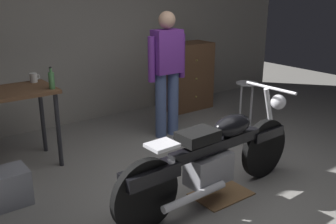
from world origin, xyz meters
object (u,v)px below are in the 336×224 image
wooden_dresser (187,76)px  storage_bin (4,188)px  motorcycle (214,156)px  bottle (52,80)px  person_standing (167,69)px  mug_white_ceramic (34,78)px  shop_stool (247,92)px

wooden_dresser → storage_bin: wooden_dresser is taller
motorcycle → bottle: bottle is taller
motorcycle → person_standing: (0.65, 1.62, 0.48)m
wooden_dresser → bottle: bottle is taller
bottle → mug_white_ceramic: bearing=97.7°
person_standing → mug_white_ceramic: 1.66m
mug_white_ceramic → bottle: bearing=-82.3°
motorcycle → wooden_dresser: size_ratio=1.99×
storage_bin → bottle: bottle is taller
motorcycle → mug_white_ceramic: bearing=113.0°
bottle → motorcycle: bearing=-60.8°
storage_bin → mug_white_ceramic: mug_white_ceramic is taller
wooden_dresser → storage_bin: bearing=-157.7°
motorcycle → person_standing: size_ratio=1.31×
person_standing → shop_stool: 1.31m
person_standing → storage_bin: bearing=15.0°
wooden_dresser → storage_bin: (-3.30, -1.35, -0.38)m
motorcycle → bottle: bearing=117.0°
motorcycle → wooden_dresser: (1.66, 2.43, 0.10)m
storage_bin → mug_white_ceramic: bearing=55.0°
motorcycle → storage_bin: size_ratio=4.98×
mug_white_ceramic → wooden_dresser: bearing=8.4°
bottle → storage_bin: bearing=-143.7°
wooden_dresser → mug_white_ceramic: bearing=-171.6°
mug_white_ceramic → bottle: (0.06, -0.43, 0.04)m
storage_bin → mug_white_ceramic: size_ratio=3.67×
wooden_dresser → mug_white_ceramic: (-2.62, -0.39, 0.40)m
person_standing → wooden_dresser: size_ratio=1.52×
motorcycle → wooden_dresser: wooden_dresser is taller
shop_stool → bottle: (-2.75, 0.33, 0.50)m
storage_bin → bottle: 1.23m
shop_stool → mug_white_ceramic: mug_white_ceramic is taller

